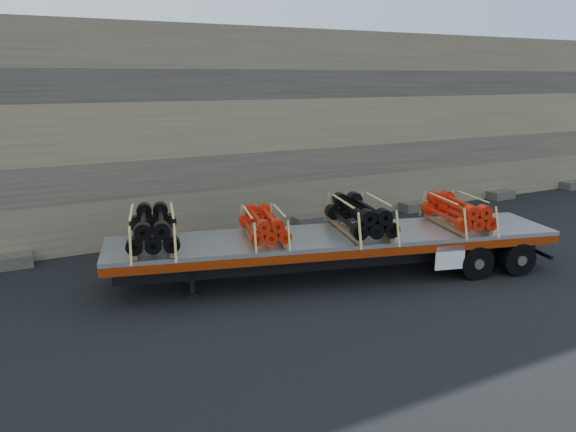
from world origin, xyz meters
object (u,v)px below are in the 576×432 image
(bundle_front, at_px, (153,229))
(bundle_rear, at_px, (457,212))
(bundle_midrear, at_px, (360,217))
(trailer, at_px, (336,255))
(bundle_midfront, at_px, (264,226))

(bundle_front, xyz_separation_m, bundle_rear, (8.13, -2.16, -0.03))
(bundle_midrear, distance_m, bundle_rear, 2.92)
(bundle_front, bearing_deg, trailer, 0.00)
(bundle_midrear, bearing_deg, trailer, -180.00)
(trailer, relative_size, bundle_midfront, 5.96)
(bundle_midfront, bearing_deg, bundle_rear, 0.00)
(bundle_midfront, distance_m, bundle_midrear, 2.67)
(trailer, bearing_deg, bundle_rear, 0.00)
(trailer, xyz_separation_m, bundle_midrear, (0.65, -0.17, 1.05))
(bundle_front, relative_size, bundle_midfront, 1.19)
(trailer, distance_m, bundle_midfront, 2.22)
(bundle_rear, bearing_deg, bundle_midfront, 180.00)
(bundle_front, bearing_deg, bundle_rear, 0.00)
(bundle_rear, bearing_deg, bundle_front, -180.00)
(bundle_front, relative_size, bundle_rear, 1.07)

